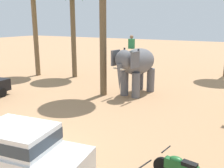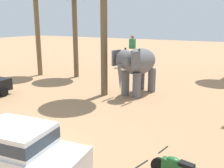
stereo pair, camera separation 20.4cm
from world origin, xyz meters
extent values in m
plane|color=tan|center=(0.00, 0.00, 0.00)|extent=(120.00, 120.00, 0.00)
cube|color=white|center=(1.36, -0.80, 0.68)|extent=(4.30, 2.25, 0.76)
cube|color=white|center=(1.26, -0.82, 1.38)|extent=(2.30, 1.83, 0.64)
cube|color=#2D3842|center=(1.26, -0.82, 1.38)|extent=(2.32, 1.86, 0.35)
cylinder|color=black|center=(2.50, 0.21, 0.30)|extent=(0.62, 0.26, 0.60)
cylinder|color=black|center=(-0.02, -0.14, 0.30)|extent=(0.62, 0.26, 0.60)
cylinder|color=black|center=(-6.65, 4.75, 0.30)|extent=(0.22, 0.61, 0.60)
ellipsoid|color=slate|center=(0.51, 9.81, 2.15)|extent=(2.05, 3.31, 1.70)
cylinder|color=slate|center=(0.80, 8.82, 0.80)|extent=(0.52, 0.52, 1.60)
cylinder|color=slate|center=(-0.07, 8.96, 0.80)|extent=(0.52, 0.52, 1.60)
cylinder|color=slate|center=(1.08, 10.66, 0.80)|extent=(0.52, 0.52, 1.60)
cylinder|color=slate|center=(0.21, 10.79, 0.80)|extent=(0.52, 0.52, 1.60)
ellipsoid|color=slate|center=(0.26, 8.20, 2.45)|extent=(1.24, 1.16, 1.20)
cube|color=slate|center=(0.99, 8.19, 2.50)|extent=(0.24, 0.81, 0.96)
cube|color=slate|center=(-0.44, 8.41, 2.50)|extent=(0.24, 0.81, 0.96)
cone|color=slate|center=(0.19, 7.75, 1.45)|extent=(0.41, 0.41, 1.60)
cone|color=beige|center=(0.46, 7.76, 1.95)|extent=(0.20, 0.57, 0.21)
cone|color=beige|center=(-0.06, 7.84, 1.95)|extent=(0.20, 0.57, 0.21)
cube|color=#338C4C|center=(0.38, 8.97, 3.35)|extent=(0.37, 0.29, 0.60)
sphere|color=#8E6647|center=(0.38, 8.97, 3.77)|extent=(0.22, 0.22, 0.22)
cylinder|color=#333338|center=(0.89, 8.89, 2.80)|extent=(0.12, 0.12, 0.55)
cylinder|color=#333338|center=(-0.14, 9.04, 2.80)|extent=(0.12, 0.12, 0.55)
cylinder|color=black|center=(4.84, 0.36, 0.92)|extent=(0.17, 0.54, 0.04)
cylinder|color=black|center=(4.99, 1.45, 0.30)|extent=(0.61, 0.20, 0.60)
cube|color=#23662D|center=(5.58, 1.35, 0.52)|extent=(1.04, 0.37, 0.32)
ellipsoid|color=#23662D|center=(5.43, 1.38, 0.70)|extent=(0.47, 0.31, 0.20)
cube|color=black|center=(5.83, 1.31, 0.70)|extent=(0.47, 0.29, 0.12)
cylinder|color=black|center=(5.08, 1.44, 0.92)|extent=(0.13, 0.55, 0.04)
cylinder|color=brown|center=(-6.37, 11.94, 3.69)|extent=(0.41, 0.41, 7.38)
cylinder|color=brown|center=(-1.30, 8.36, 4.59)|extent=(0.43, 0.43, 9.18)
cylinder|color=brown|center=(-9.70, 10.95, 3.87)|extent=(0.41, 0.41, 7.74)
camera|label=1|loc=(7.09, -5.54, 4.69)|focal=41.13mm
camera|label=2|loc=(7.27, -5.44, 4.69)|focal=41.13mm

